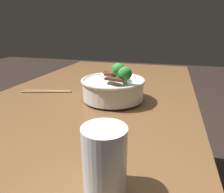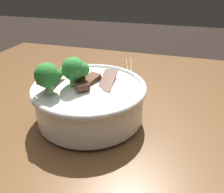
{
  "view_description": "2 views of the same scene",
  "coord_description": "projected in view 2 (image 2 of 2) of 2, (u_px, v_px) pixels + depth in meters",
  "views": [
    {
      "loc": [
        -0.84,
        -0.3,
        1.01
      ],
      "look_at": [
        -0.16,
        -0.1,
        0.77
      ],
      "focal_mm": 33.09,
      "sensor_mm": 36.0,
      "label": 1
    },
    {
      "loc": [
        0.03,
        -0.47,
        1.02
      ],
      "look_at": [
        -0.08,
        -0.08,
        0.8
      ],
      "focal_mm": 35.0,
      "sensor_mm": 36.0,
      "label": 2
    }
  ],
  "objects": [
    {
      "name": "chopsticks_pair",
      "position": [
        129.0,
        69.0,
        0.74
      ],
      "size": [
        0.07,
        0.21,
        0.01
      ],
      "color": "#9E7A4C",
      "rests_on": "dining_table"
    },
    {
      "name": "dining_table",
      "position": [
        150.0,
        145.0,
        0.6
      ],
      "size": [
        1.34,
        0.81,
        0.74
      ],
      "color": "brown",
      "rests_on": "ground"
    },
    {
      "name": "rice_bowl",
      "position": [
        89.0,
        96.0,
        0.46
      ],
      "size": [
        0.24,
        0.24,
        0.15
      ],
      "color": "white",
      "rests_on": "dining_table"
    }
  ]
}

